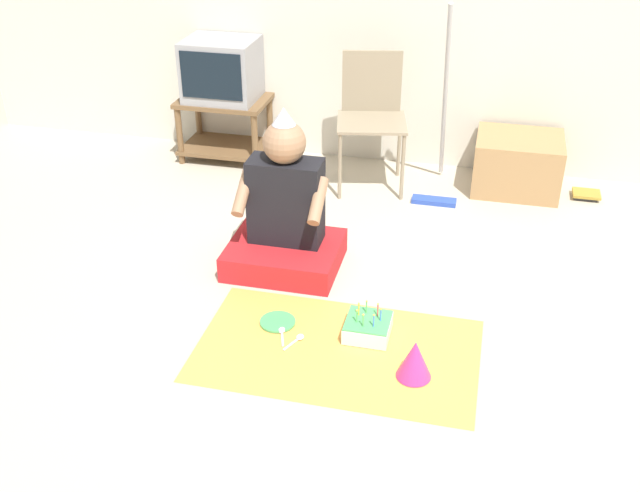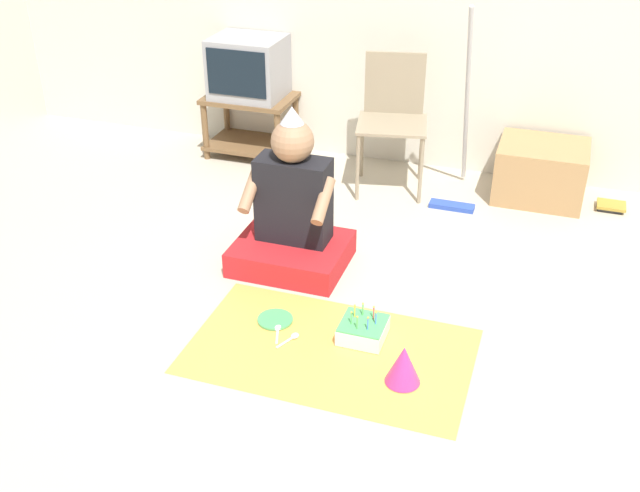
% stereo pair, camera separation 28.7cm
% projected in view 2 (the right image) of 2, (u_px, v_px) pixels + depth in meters
% --- Properties ---
extents(ground_plane, '(16.00, 16.00, 0.00)m').
position_uv_depth(ground_plane, '(331.00, 356.00, 3.43)').
color(ground_plane, '#BCB29E').
extents(tv_stand, '(0.62, 0.42, 0.44)m').
position_uv_depth(tv_stand, '(251.00, 120.00, 5.33)').
color(tv_stand, brown).
rests_on(tv_stand, ground_plane).
extents(tv, '(0.48, 0.41, 0.41)m').
position_uv_depth(tv, '(248.00, 67.00, 5.14)').
color(tv, '#99999E').
rests_on(tv, tv_stand).
extents(folding_chair, '(0.51, 0.49, 0.86)m').
position_uv_depth(folding_chair, '(393.00, 112.00, 4.77)').
color(folding_chair, gray).
rests_on(folding_chair, ground_plane).
extents(cardboard_box_stack, '(0.55, 0.47, 0.36)m').
position_uv_depth(cardboard_box_stack, '(541.00, 171.00, 4.77)').
color(cardboard_box_stack, '#A87F51').
rests_on(cardboard_box_stack, ground_plane).
extents(dust_mop, '(0.28, 0.50, 1.25)m').
position_uv_depth(dust_mop, '(460.00, 146.00, 4.63)').
color(dust_mop, '#2D4CB2').
rests_on(dust_mop, ground_plane).
extents(book_pile, '(0.17, 0.14, 0.04)m').
position_uv_depth(book_pile, '(611.00, 206.00, 4.68)').
color(book_pile, '#333338').
rests_on(book_pile, ground_plane).
extents(person_seated, '(0.60, 0.50, 0.89)m').
position_uv_depth(person_seated, '(292.00, 217.00, 4.00)').
color(person_seated, red).
rests_on(person_seated, ground_plane).
extents(party_cloth, '(1.30, 0.77, 0.01)m').
position_uv_depth(party_cloth, '(330.00, 351.00, 3.46)').
color(party_cloth, '#EFA84C').
rests_on(party_cloth, ground_plane).
extents(birthday_cake, '(0.21, 0.21, 0.16)m').
position_uv_depth(birthday_cake, '(363.00, 330.00, 3.52)').
color(birthday_cake, white).
rests_on(birthday_cake, party_cloth).
extents(party_hat_blue, '(0.16, 0.16, 0.18)m').
position_uv_depth(party_hat_blue, '(403.00, 364.00, 3.22)').
color(party_hat_blue, '#CC338C').
rests_on(party_hat_blue, party_cloth).
extents(paper_plate, '(0.17, 0.17, 0.01)m').
position_uv_depth(paper_plate, '(275.00, 319.00, 3.66)').
color(paper_plate, '#4CB266').
rests_on(paper_plate, party_cloth).
extents(plastic_spoon_near, '(0.06, 0.14, 0.01)m').
position_uv_depth(plastic_spoon_near, '(278.00, 330.00, 3.58)').
color(plastic_spoon_near, white).
rests_on(plastic_spoon_near, party_cloth).
extents(plastic_spoon_far, '(0.07, 0.14, 0.01)m').
position_uv_depth(plastic_spoon_far, '(293.00, 337.00, 3.53)').
color(plastic_spoon_far, white).
rests_on(plastic_spoon_far, party_cloth).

